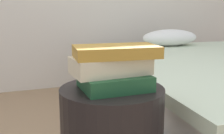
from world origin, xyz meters
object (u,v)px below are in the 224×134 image
book_forest (114,82)px  book_cream (110,65)px  book_ochre (116,51)px  bed (218,89)px

book_forest → book_cream: book_cream is taller
book_ochre → book_cream: bearing=143.5°
book_cream → bed: bearing=27.7°
book_cream → book_ochre: size_ratio=0.92×
book_forest → book_ochre: size_ratio=0.80×
book_cream → book_ochre: bearing=-45.6°
bed → book_cream: book_cream is taller
bed → book_ochre: size_ratio=7.15×
bed → book_forest: 1.32m
book_cream → book_ochre: 0.06m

